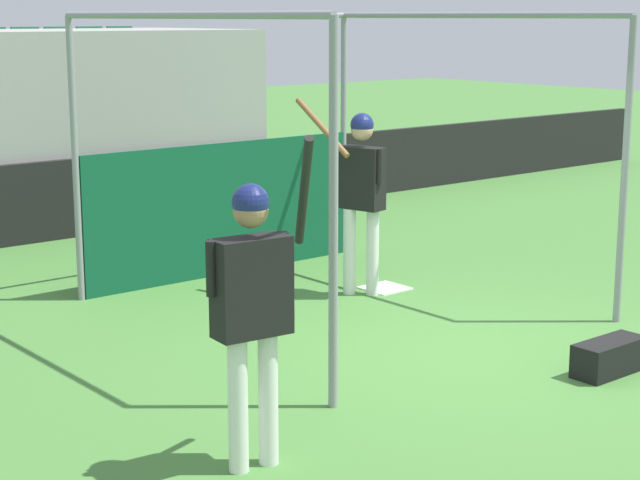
# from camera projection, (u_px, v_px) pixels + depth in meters

# --- Properties ---
(ground_plane) EXTENTS (60.00, 60.00, 0.00)m
(ground_plane) POSITION_uv_depth(u_px,v_px,m) (465.00, 353.00, 9.35)
(ground_plane) COLOR #477F38
(outfield_wall) EXTENTS (24.00, 0.12, 1.05)m
(outfield_wall) POSITION_uv_depth(u_px,v_px,m) (93.00, 196.00, 14.35)
(outfield_wall) COLOR black
(outfield_wall) RESTS_ON ground
(bleacher_section) EXTENTS (5.95, 3.20, 2.73)m
(bleacher_section) POSITION_uv_depth(u_px,v_px,m) (35.00, 124.00, 15.43)
(bleacher_section) COLOR #9E9E99
(bleacher_section) RESTS_ON ground
(batting_cage) EXTENTS (3.67, 4.11, 2.93)m
(batting_cage) POSITION_uv_depth(u_px,v_px,m) (259.00, 169.00, 11.45)
(batting_cage) COLOR gray
(batting_cage) RESTS_ON ground
(home_plate) EXTENTS (0.44, 0.44, 0.02)m
(home_plate) POSITION_uv_depth(u_px,v_px,m) (385.00, 288.00, 11.55)
(home_plate) COLOR white
(home_plate) RESTS_ON ground
(player_batter) EXTENTS (0.58, 0.88, 2.06)m
(player_batter) POSITION_uv_depth(u_px,v_px,m) (360.00, 184.00, 11.09)
(player_batter) COLOR white
(player_batter) RESTS_ON ground
(player_waiting) EXTENTS (0.85, 0.52, 2.18)m
(player_waiting) POSITION_uv_depth(u_px,v_px,m) (253.00, 296.00, 6.76)
(player_waiting) COLOR white
(player_waiting) RESTS_ON ground
(equipment_bag) EXTENTS (0.70, 0.28, 0.28)m
(equipment_bag) POSITION_uv_depth(u_px,v_px,m) (609.00, 357.00, 8.79)
(equipment_bag) COLOR black
(equipment_bag) RESTS_ON ground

